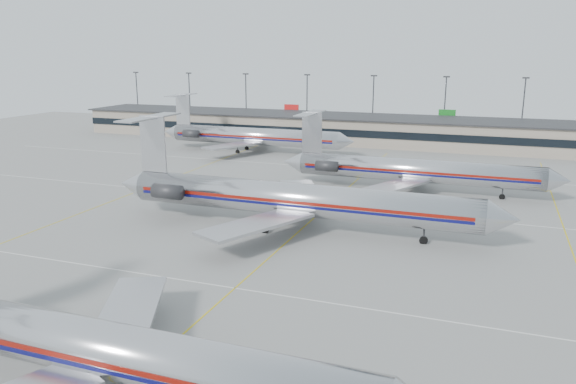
% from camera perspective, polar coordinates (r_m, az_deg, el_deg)
% --- Properties ---
extents(ground, '(260.00, 260.00, 0.00)m').
position_cam_1_polar(ground, '(44.22, -11.18, -14.46)').
color(ground, gray).
rests_on(ground, ground).
extents(apron_markings, '(160.00, 0.15, 0.02)m').
position_cam_1_polar(apron_markings, '(52.08, -5.41, -9.69)').
color(apron_markings, silver).
rests_on(apron_markings, ground).
extents(terminal, '(162.00, 17.00, 6.25)m').
position_cam_1_polar(terminal, '(133.68, 11.10, 6.12)').
color(terminal, gray).
rests_on(terminal, ground).
extents(light_mast_row, '(163.60, 0.40, 15.28)m').
position_cam_1_polar(light_mast_row, '(146.89, 12.11, 8.89)').
color(light_mast_row, '#38383D').
rests_on(light_mast_row, ground).
extents(jet_foreground, '(43.73, 25.75, 11.45)m').
position_cam_1_polar(jet_foreground, '(38.44, -20.58, -14.15)').
color(jet_foreground, silver).
rests_on(jet_foreground, ground).
extents(jet_second_row, '(50.15, 29.53, 13.13)m').
position_cam_1_polar(jet_second_row, '(67.48, 0.14, -0.66)').
color(jet_second_row, silver).
rests_on(jet_second_row, ground).
extents(jet_third_row, '(43.06, 26.49, 11.77)m').
position_cam_1_polar(jet_third_row, '(87.89, 12.33, 2.21)').
color(jet_third_row, silver).
rests_on(jet_third_row, ground).
extents(jet_back_row, '(44.11, 27.14, 12.06)m').
position_cam_1_polar(jet_back_row, '(120.98, -3.84, 5.70)').
color(jet_back_row, silver).
rests_on(jet_back_row, ground).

